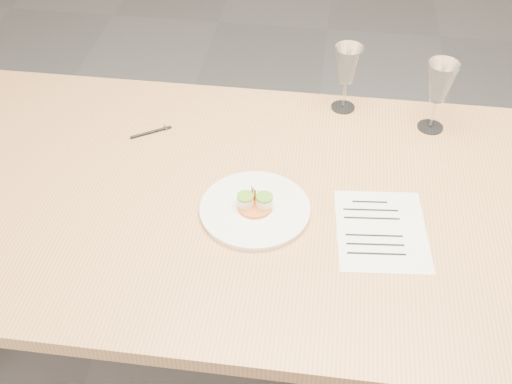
# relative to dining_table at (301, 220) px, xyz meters

# --- Properties ---
(ground) EXTENTS (7.00, 7.00, 0.00)m
(ground) POSITION_rel_dining_table_xyz_m (0.00, 0.00, -0.68)
(ground) COLOR slate
(ground) RESTS_ON ground
(dining_table) EXTENTS (2.40, 1.00, 0.75)m
(dining_table) POSITION_rel_dining_table_xyz_m (0.00, 0.00, 0.00)
(dining_table) COLOR tan
(dining_table) RESTS_ON ground
(dinner_plate) EXTENTS (0.28, 0.28, 0.07)m
(dinner_plate) POSITION_rel_dining_table_xyz_m (-0.11, -0.05, 0.08)
(dinner_plate) COLOR white
(dinner_plate) RESTS_ON dining_table
(recipe_sheet) EXTENTS (0.24, 0.30, 0.00)m
(recipe_sheet) POSITION_rel_dining_table_xyz_m (0.20, -0.08, 0.07)
(recipe_sheet) COLOR white
(recipe_sheet) RESTS_ON dining_table
(ballpoint_pen) EXTENTS (0.11, 0.07, 0.01)m
(ballpoint_pen) POSITION_rel_dining_table_xyz_m (-0.46, 0.23, 0.07)
(ballpoint_pen) COLOR black
(ballpoint_pen) RESTS_ON dining_table
(wine_glass_0) EXTENTS (0.08, 0.08, 0.21)m
(wine_glass_0) POSITION_rel_dining_table_xyz_m (0.09, 0.43, 0.21)
(wine_glass_0) COLOR white
(wine_glass_0) RESTS_ON dining_table
(wine_glass_1) EXTENTS (0.09, 0.09, 0.22)m
(wine_glass_1) POSITION_rel_dining_table_xyz_m (0.35, 0.37, 0.22)
(wine_glass_1) COLOR white
(wine_glass_1) RESTS_ON dining_table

